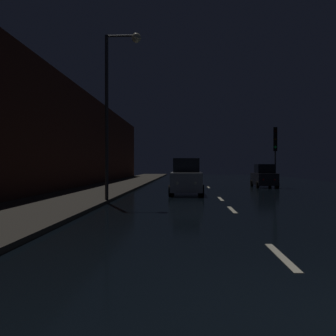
{
  "coord_description": "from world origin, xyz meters",
  "views": [
    {
      "loc": [
        -1.84,
        -4.12,
        1.75
      ],
      "look_at": [
        -2.89,
        17.87,
        1.61
      ],
      "focal_mm": 39.24,
      "sensor_mm": 36.0,
      "label": 1
    }
  ],
  "objects_px": {
    "car_approaching_headlights": "(186,178)",
    "car_parked_right_far": "(264,177)",
    "streetlamp_overhead": "(116,92)",
    "traffic_light_far_right": "(275,144)"
  },
  "relations": [
    {
      "from": "car_approaching_headlights",
      "to": "car_parked_right_far",
      "type": "distance_m",
      "value": 9.95
    },
    {
      "from": "streetlamp_overhead",
      "to": "car_parked_right_far",
      "type": "relative_size",
      "value": 2.14
    },
    {
      "from": "traffic_light_far_right",
      "to": "car_parked_right_far",
      "type": "relative_size",
      "value": 1.3
    },
    {
      "from": "streetlamp_overhead",
      "to": "car_parked_right_far",
      "type": "height_order",
      "value": "streetlamp_overhead"
    },
    {
      "from": "car_parked_right_far",
      "to": "streetlamp_overhead",
      "type": "bearing_deg",
      "value": 143.54
    },
    {
      "from": "car_approaching_headlights",
      "to": "car_parked_right_far",
      "type": "height_order",
      "value": "car_approaching_headlights"
    },
    {
      "from": "traffic_light_far_right",
      "to": "streetlamp_overhead",
      "type": "xyz_separation_m",
      "value": [
        -10.43,
        -12.63,
        1.69
      ]
    },
    {
      "from": "traffic_light_far_right",
      "to": "streetlamp_overhead",
      "type": "distance_m",
      "value": 16.47
    },
    {
      "from": "streetlamp_overhead",
      "to": "car_approaching_headlights",
      "type": "xyz_separation_m",
      "value": [
        3.3,
        5.37,
        -4.18
      ]
    },
    {
      "from": "car_approaching_headlights",
      "to": "car_parked_right_far",
      "type": "bearing_deg",
      "value": 140.47
    }
  ]
}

